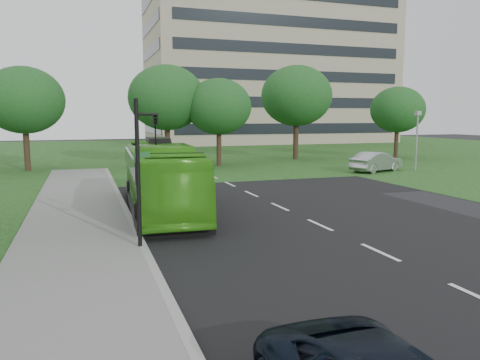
% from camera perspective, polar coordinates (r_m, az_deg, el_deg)
% --- Properties ---
extents(ground, '(160.00, 160.00, 0.00)m').
position_cam_1_polar(ground, '(17.30, 12.84, -6.84)').
color(ground, black).
rests_on(ground, ground).
extents(street_surfaces, '(120.00, 120.00, 0.15)m').
position_cam_1_polar(street_surfaces, '(38.19, -5.71, 1.26)').
color(street_surfaces, black).
rests_on(street_surfaces, ground).
extents(office_building, '(40.10, 20.10, 25.00)m').
position_cam_1_polar(office_building, '(82.59, 3.47, 13.40)').
color(office_building, tan).
rests_on(office_building, ground).
extents(tree_park_a, '(6.18, 6.18, 8.22)m').
position_cam_1_polar(tree_park_a, '(40.80, -24.86, 8.81)').
color(tree_park_a, black).
rests_on(tree_park_a, ground).
extents(tree_park_b, '(6.72, 6.72, 8.82)m').
position_cam_1_polar(tree_park_b, '(42.15, -8.94, 9.86)').
color(tree_park_b, black).
rests_on(tree_park_b, ground).
extents(tree_park_c, '(5.74, 5.74, 7.63)m').
position_cam_1_polar(tree_park_c, '(41.26, -2.61, 8.93)').
color(tree_park_c, black).
rests_on(tree_park_c, ground).
extents(tree_park_d, '(7.12, 7.12, 9.41)m').
position_cam_1_polar(tree_park_d, '(47.94, 6.89, 10.14)').
color(tree_park_d, black).
rests_on(tree_park_d, ground).
extents(tree_park_e, '(5.55, 5.55, 7.40)m').
position_cam_1_polar(tree_park_e, '(51.54, 18.67, 8.12)').
color(tree_park_e, black).
rests_on(tree_park_e, ground).
extents(bus, '(3.14, 11.22, 3.09)m').
position_cam_1_polar(bus, '(21.57, -9.59, 0.30)').
color(bus, green).
rests_on(bus, ground).
extents(sedan, '(5.06, 3.22, 1.58)m').
position_cam_1_polar(sedan, '(38.28, 16.28, 2.15)').
color(sedan, '#A5A5AA').
rests_on(sedan, ground).
extents(traffic_light, '(0.78, 0.20, 4.85)m').
position_cam_1_polar(traffic_light, '(15.13, -11.79, 2.09)').
color(traffic_light, black).
rests_on(traffic_light, ground).
extents(camera_pole, '(0.44, 0.40, 4.74)m').
position_cam_1_polar(camera_pole, '(39.21, 20.78, 5.41)').
color(camera_pole, gray).
rests_on(camera_pole, ground).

